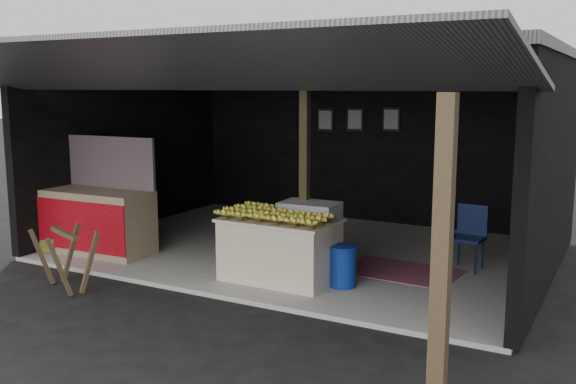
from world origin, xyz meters
The scene contains 13 objects.
ground centered at (0.00, 0.00, 0.00)m, with size 80.00×80.00×0.00m, color black.
concrete_slab centered at (0.00, 2.50, 0.03)m, with size 7.00×5.00×0.06m, color gray.
shophouse centered at (0.00, 2.82, 2.10)m, with size 7.40×7.29×3.02m.
banana_table centered at (0.46, 0.89, 0.47)m, with size 1.48×0.92×0.81m.
banana_pile centered at (0.46, 0.89, 0.95)m, with size 1.35×0.81×0.16m, color yellow, non-canonical shape.
white_crate centered at (0.47, 1.73, 0.50)m, with size 0.82×0.58×0.89m.
neighbor_stall centered at (-2.62, 0.81, 0.58)m, with size 1.70×0.82×1.73m.
green_signboard centered at (-3.45, 0.48, 0.54)m, with size 0.63×0.04×0.95m, color black.
sawhorse centered at (-1.78, -0.60, 0.48)m, with size 0.87×0.87×0.76m.
water_barrel centered at (1.29, 1.02, 0.31)m, with size 0.33×0.33×0.49m, color navy.
plastic_chair centered at (2.48, 2.61, 0.57)m, with size 0.44×0.44×0.88m.
magenta_rug centered at (1.72, 1.99, 0.07)m, with size 1.50×1.00×0.01m, color maroon.
picture_frames centered at (-0.17, 4.89, 1.93)m, with size 1.62×0.04×0.46m.
Camera 1 is at (4.41, -6.09, 2.54)m, focal length 40.00 mm.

